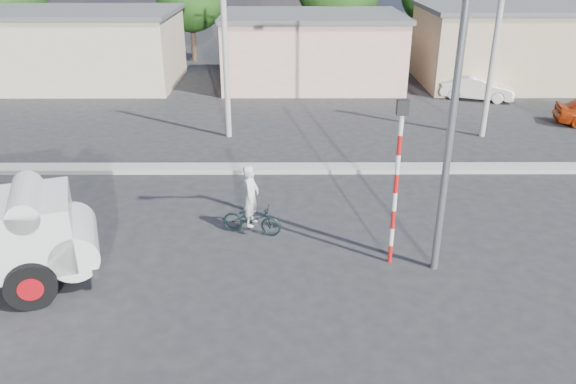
{
  "coord_description": "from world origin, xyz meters",
  "views": [
    {
      "loc": [
        0.47,
        -11.25,
        7.71
      ],
      "look_at": [
        0.53,
        3.12,
        1.3
      ],
      "focal_mm": 35.0,
      "sensor_mm": 36.0,
      "label": 1
    }
  ],
  "objects_px": {
    "car_cream": "(477,88)",
    "streetlight": "(450,77)",
    "cyclist": "(251,205)",
    "bicycle": "(252,219)",
    "traffic_pole": "(397,170)"
  },
  "relations": [
    {
      "from": "cyclist",
      "to": "traffic_pole",
      "type": "relative_size",
      "value": 0.41
    },
    {
      "from": "streetlight",
      "to": "cyclist",
      "type": "bearing_deg",
      "value": 157.67
    },
    {
      "from": "bicycle",
      "to": "streetlight",
      "type": "distance_m",
      "value": 6.75
    },
    {
      "from": "cyclist",
      "to": "traffic_pole",
      "type": "bearing_deg",
      "value": -99.06
    },
    {
      "from": "car_cream",
      "to": "streetlight",
      "type": "bearing_deg",
      "value": 178.51
    },
    {
      "from": "bicycle",
      "to": "car_cream",
      "type": "relative_size",
      "value": 0.46
    },
    {
      "from": "cyclist",
      "to": "traffic_pole",
      "type": "distance_m",
      "value": 4.39
    },
    {
      "from": "cyclist",
      "to": "traffic_pole",
      "type": "xyz_separation_m",
      "value": [
        3.71,
        -1.61,
        1.7
      ]
    },
    {
      "from": "car_cream",
      "to": "traffic_pole",
      "type": "relative_size",
      "value": 0.86
    },
    {
      "from": "bicycle",
      "to": "cyclist",
      "type": "height_order",
      "value": "cyclist"
    },
    {
      "from": "car_cream",
      "to": "cyclist",
      "type": "bearing_deg",
      "value": 162.99
    },
    {
      "from": "cyclist",
      "to": "car_cream",
      "type": "relative_size",
      "value": 0.47
    },
    {
      "from": "bicycle",
      "to": "cyclist",
      "type": "relative_size",
      "value": 0.97
    },
    {
      "from": "car_cream",
      "to": "streetlight",
      "type": "distance_m",
      "value": 18.74
    },
    {
      "from": "bicycle",
      "to": "traffic_pole",
      "type": "bearing_deg",
      "value": -99.06
    }
  ]
}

